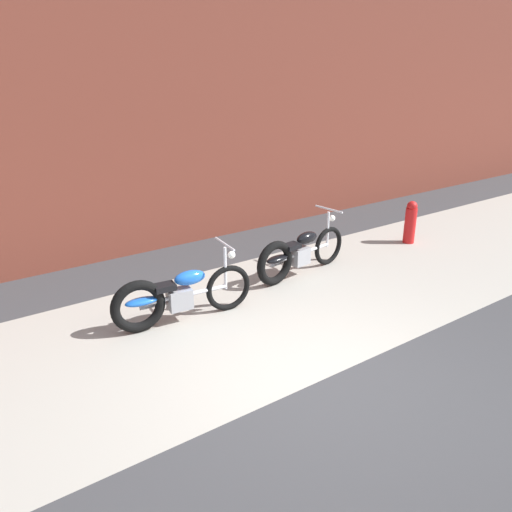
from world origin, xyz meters
name	(u,v)px	position (x,y,z in m)	size (l,w,h in m)	color
ground_plane	(319,381)	(0.00, 0.00, 0.00)	(80.00, 80.00, 0.00)	#38383A
sidewalk_slab	(235,320)	(0.00, 1.75, 0.00)	(36.00, 3.50, 0.01)	#9E998E
brick_building_wall	(124,102)	(0.00, 5.20, 2.68)	(36.00, 0.50, 5.36)	brown
motorcycle_blue	(174,296)	(-0.70, 2.15, 0.40)	(2.01, 0.59, 1.03)	black
motorcycle_black	(296,254)	(1.65, 2.45, 0.40)	(2.00, 0.58, 1.03)	black
fire_hydrant	(410,222)	(4.54, 2.49, 0.42)	(0.22, 0.22, 0.84)	red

